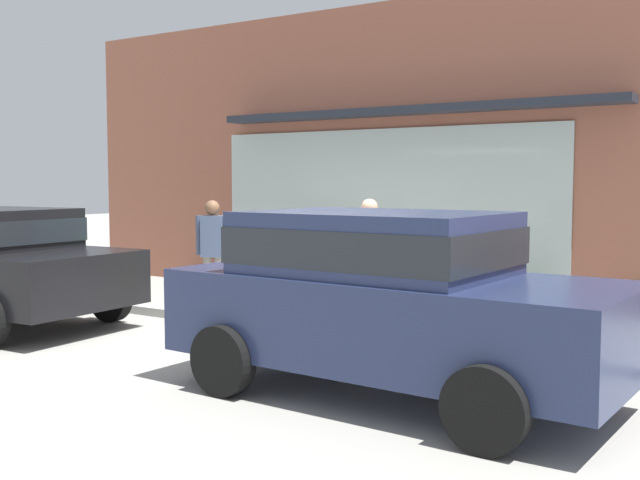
# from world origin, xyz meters

# --- Properties ---
(ground_plane) EXTENTS (60.00, 60.00, 0.00)m
(ground_plane) POSITION_xyz_m (0.00, 0.00, 0.00)
(ground_plane) COLOR #9E9B93
(curb_strip) EXTENTS (14.00, 0.24, 0.12)m
(curb_strip) POSITION_xyz_m (0.00, -0.20, 0.06)
(curb_strip) COLOR #B2B2AD
(curb_strip) RESTS_ON ground_plane
(storefront) EXTENTS (14.00, 0.81, 4.81)m
(storefront) POSITION_xyz_m (-0.01, 3.19, 2.36)
(storefront) COLOR #935642
(storefront) RESTS_ON ground_plane
(fire_hydrant) EXTENTS (0.41, 0.38, 0.82)m
(fire_hydrant) POSITION_xyz_m (-0.22, 0.55, 0.41)
(fire_hydrant) COLOR gold
(fire_hydrant) RESTS_ON ground_plane
(pedestrian_with_handbag) EXTENTS (0.38, 0.59, 1.69)m
(pedestrian_with_handbag) POSITION_xyz_m (0.46, 0.91, 0.98)
(pedestrian_with_handbag) COLOR #333847
(pedestrian_with_handbag) RESTS_ON ground_plane
(pedestrian_passerby) EXTENTS (0.46, 0.32, 1.65)m
(pedestrian_passerby) POSITION_xyz_m (-1.96, 0.49, 0.97)
(pedestrian_passerby) COLOR #9E9384
(pedestrian_passerby) RESTS_ON ground_plane
(parked_car_navy) EXTENTS (4.11, 2.11, 1.65)m
(parked_car_navy) POSITION_xyz_m (2.24, -2.02, 0.93)
(parked_car_navy) COLOR navy
(parked_car_navy) RESTS_ON ground_plane
(potted_plant_trailing_edge) EXTENTS (0.40, 0.40, 1.11)m
(potted_plant_trailing_edge) POSITION_xyz_m (-1.82, 2.63, 0.53)
(potted_plant_trailing_edge) COLOR #4C4C51
(potted_plant_trailing_edge) RESTS_ON ground_plane
(potted_plant_near_hydrant) EXTENTS (0.50, 0.50, 1.06)m
(potted_plant_near_hydrant) POSITION_xyz_m (-3.78, 2.93, 0.51)
(potted_plant_near_hydrant) COLOR #B7B2A3
(potted_plant_near_hydrant) RESTS_ON ground_plane
(potted_plant_window_left) EXTENTS (0.48, 0.48, 0.62)m
(potted_plant_window_left) POSITION_xyz_m (-2.88, 2.69, 0.30)
(potted_plant_window_left) COLOR #B7B2A3
(potted_plant_window_left) RESTS_ON ground_plane
(potted_plant_window_center) EXTENTS (0.35, 0.35, 0.60)m
(potted_plant_window_center) POSITION_xyz_m (1.88, 2.47, 0.30)
(potted_plant_window_center) COLOR #4C4C51
(potted_plant_window_center) RESTS_ON ground_plane
(potted_plant_window_right) EXTENTS (0.69, 0.69, 0.84)m
(potted_plant_window_right) POSITION_xyz_m (0.66, 2.62, 0.45)
(potted_plant_window_right) COLOR #33473D
(potted_plant_window_right) RESTS_ON ground_plane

